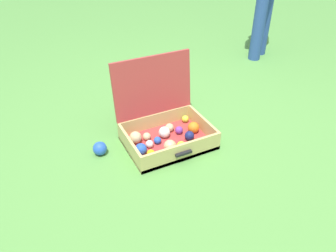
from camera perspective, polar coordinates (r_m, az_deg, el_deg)
name	(u,v)px	position (r m, az deg, el deg)	size (l,w,h in m)	color
ground_plane	(186,146)	(2.19, 3.19, -3.45)	(16.00, 16.00, 0.00)	#569342
open_suitcase	(164,126)	(2.17, -0.73, -0.01)	(0.56, 0.49, 0.54)	#B23838
stray_ball_on_grass	(100,148)	(2.13, -11.85, -3.88)	(0.09, 0.09, 0.09)	blue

